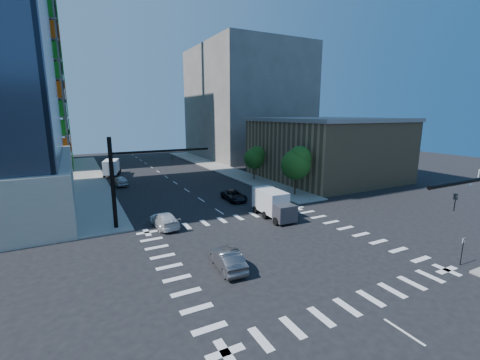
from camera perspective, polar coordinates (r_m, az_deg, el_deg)
ground at (r=28.14m, az=6.48°, el=-12.04°), size 160.00×160.00×0.00m
road_markings at (r=28.14m, az=6.48°, el=-12.03°), size 20.00×20.00×0.01m
sidewalk_ne at (r=67.90m, az=-3.65°, el=2.17°), size 5.00×60.00×0.15m
sidewalk_nw at (r=62.30m, az=-25.15°, el=0.21°), size 5.00×60.00×0.15m
commercial_building at (r=58.93m, az=14.91°, el=5.49°), size 20.50×22.50×10.60m
bg_building_ne at (r=86.89m, az=1.09°, el=13.49°), size 24.00×30.00×28.00m
signal_mast_nw at (r=33.57m, az=-19.27°, el=1.09°), size 10.20×0.40×9.00m
tree_south at (r=44.94m, az=10.10°, el=3.07°), size 4.16×4.16×6.82m
tree_north at (r=55.08m, az=2.70°, el=4.07°), size 3.54×3.52×5.78m
no_parking_sign at (r=29.79m, az=34.82°, el=-9.92°), size 0.30×0.06×2.20m
car_nb_far at (r=42.55m, az=-1.06°, el=-2.76°), size 2.36×4.87×1.34m
car_sb_near at (r=33.69m, az=-13.31°, el=-6.89°), size 2.28×5.14×1.47m
car_sb_mid at (r=54.63m, az=-20.62°, el=-0.15°), size 2.58×4.84×1.57m
car_sb_cross at (r=24.45m, az=-2.33°, el=-13.85°), size 1.95×4.67×1.50m
box_truck_near at (r=35.48m, az=6.11°, el=-4.71°), size 2.66×5.75×2.96m
box_truck_far at (r=64.26m, az=-21.78°, el=1.95°), size 3.77×6.16×3.01m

